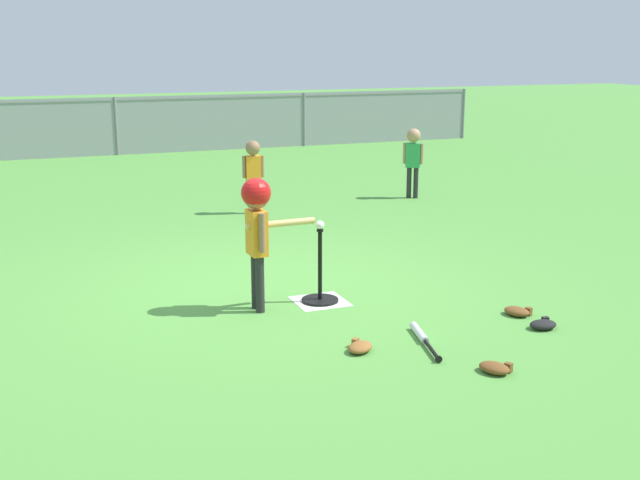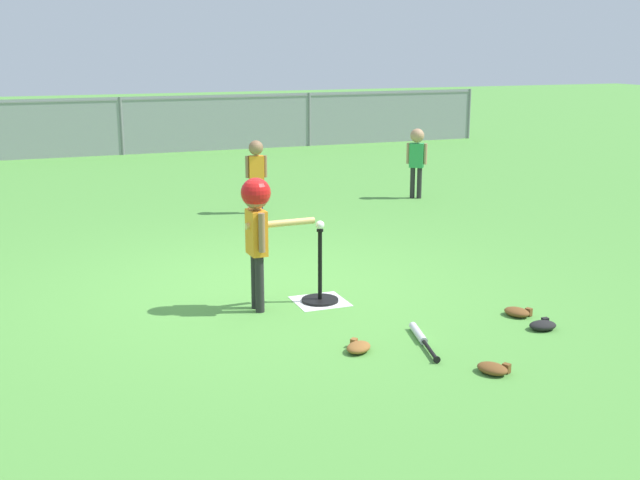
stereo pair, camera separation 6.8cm
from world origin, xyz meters
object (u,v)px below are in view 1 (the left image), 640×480
Objects in this scene: batter_child at (258,217)px; glove_tossed_aside at (495,368)px; fielder_near_left at (253,167)px; glove_outfield_drop at (543,324)px; baseball_on_tee at (320,225)px; glove_near_bats at (517,311)px; spare_bat_silver at (422,336)px; batting_tee at (320,291)px; fielder_near_right at (413,154)px; glove_by_plate at (360,347)px.

glove_tossed_aside is (1.09, -1.85, -0.76)m from batter_child.
batter_child is at bearing -106.45° from fielder_near_left.
fielder_near_left reaches higher than glove_outfield_drop.
glove_near_bats is at bearing -34.27° from baseball_on_tee.
glove_outfield_drop reaches higher than spare_bat_silver.
baseball_on_tee is at bearing 107.94° from spare_bat_silver.
batting_tee is 5.01m from fielder_near_right.
glove_outfield_drop is at bearing -42.83° from baseball_on_tee.
glove_tossed_aside is at bearing -112.98° from fielder_near_right.
fielder_near_left is 5.03m from glove_by_plate.
glove_by_plate is (-3.17, -5.15, -0.61)m from fielder_near_right.
batter_child is 1.60× the size of spare_bat_silver.
batting_tee is 2.41× the size of glove_tossed_aside.
fielder_near_right is at bearing 67.02° from glove_tossed_aside.
fielder_near_left is at bearing 73.55° from batter_child.
batter_child is at bearing 154.60° from glove_near_bats.
glove_tossed_aside is (0.54, -1.87, -0.65)m from baseball_on_tee.
batter_child is 4.13× the size of glove_by_plate.
batting_tee is at bearing 82.45° from glove_by_plate.
glove_by_plate is at bearing -176.07° from spare_bat_silver.
glove_near_bats is (1.37, -0.94, -0.06)m from batting_tee.
spare_bat_silver is at bearing -117.32° from fielder_near_right.
batter_child reaches higher than batting_tee.
glove_tossed_aside is 1.03m from glove_outfield_drop.
glove_by_plate is at bearing 176.47° from glove_outfield_drop.
fielder_near_right is at bearing 58.39° from glove_by_plate.
batting_tee is at bearing -98.47° from fielder_near_left.
glove_tossed_aside is at bearing -144.68° from glove_outfield_drop.
batter_child is at bearing 109.01° from glove_by_plate.
batting_tee reaches higher than glove_near_bats.
batting_tee is 0.92× the size of spare_bat_silver.
batting_tee is 1.21m from spare_bat_silver.
fielder_near_left is 5.14m from glove_outfield_drop.
spare_bat_silver is at bearing 102.86° from glove_tossed_aside.
fielder_near_left is 5.67m from glove_tossed_aside.
fielder_near_left is 0.96× the size of fielder_near_right.
fielder_near_left is 3.63× the size of glove_near_bats.
glove_outfield_drop is (0.84, 0.60, 0.00)m from glove_tossed_aside.
baseball_on_tee is 4.98m from fielder_near_right.
fielder_near_right is 3.75× the size of glove_tossed_aside.
spare_bat_silver is at bearing -72.06° from baseball_on_tee.
batter_child reaches higher than spare_bat_silver.
fielder_near_right reaches higher than glove_near_bats.
baseball_on_tee is 0.32× the size of glove_outfield_drop.
baseball_on_tee reaches higher than glove_tossed_aside.
glove_outfield_drop is (1.53, -0.09, 0.00)m from glove_by_plate.
spare_bat_silver is 0.74m from glove_tossed_aside.
glove_by_plate and glove_near_bats have the same top height.
glove_by_plate is 1.18× the size of glove_outfield_drop.
fielder_near_left reaches higher than glove_by_plate.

